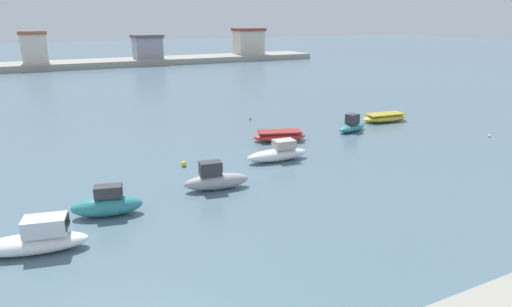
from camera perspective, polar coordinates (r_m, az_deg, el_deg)
moored_boat_1 at (r=22.84m, az=-26.76°, el=-9.99°), size 5.11×2.53×1.68m
moored_boat_2 at (r=25.29m, az=-18.76°, el=-6.27°), size 3.94×2.08×1.72m
moored_boat_3 at (r=27.59m, az=-5.27°, el=-3.36°), size 4.22×1.79×1.85m
moored_boat_4 at (r=32.99m, az=2.92°, el=0.04°), size 4.91×1.67×1.56m
moored_boat_5 at (r=38.38m, az=3.06°, el=2.29°), size 5.00×3.20×0.89m
moored_boat_6 at (r=42.45m, az=12.37°, el=3.57°), size 3.70×2.17×1.67m
moored_boat_7 at (r=47.45m, az=16.37°, el=4.50°), size 5.22×2.45×0.83m
mooring_buoy_0 at (r=44.77m, az=28.06°, el=2.04°), size 0.26×0.26×0.26m
mooring_buoy_2 at (r=46.31m, az=-0.76°, el=4.56°), size 0.27×0.27×0.27m
mooring_buoy_3 at (r=32.19m, az=-9.37°, el=-1.33°), size 0.41×0.41×0.41m
distant_shoreline at (r=102.71m, az=-26.98°, el=10.95°), size 125.41×10.51×9.22m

